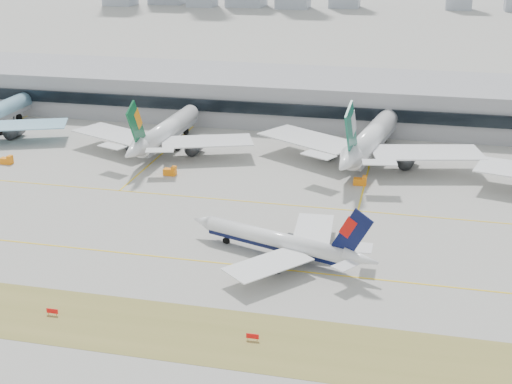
% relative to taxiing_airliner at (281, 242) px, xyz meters
% --- Properties ---
extents(ground, '(3000.00, 3000.00, 0.00)m').
position_rel_taxiing_airliner_xyz_m(ground, '(-12.91, -0.34, -3.61)').
color(ground, gray).
rests_on(ground, ground).
extents(taxiing_airliner, '(43.30, 36.77, 14.98)m').
position_rel_taxiing_airliner_xyz_m(taxiing_airliner, '(0.00, 0.00, 0.00)').
color(taxiing_airliner, white).
rests_on(taxiing_airliner, ground).
extents(widebody_eva, '(59.19, 57.84, 21.10)m').
position_rel_taxiing_airliner_xyz_m(widebody_eva, '(-49.34, 66.04, 2.00)').
color(widebody_eva, white).
rests_on(widebody_eva, ground).
extents(widebody_cathay, '(66.83, 66.09, 24.12)m').
position_rel_taxiing_airliner_xyz_m(widebody_cathay, '(13.06, 69.61, 2.80)').
color(widebody_cathay, white).
rests_on(widebody_cathay, ground).
extents(terminal, '(280.00, 43.10, 15.00)m').
position_rel_taxiing_airliner_xyz_m(terminal, '(-12.91, 114.50, 3.89)').
color(terminal, gray).
rests_on(terminal, ground).
extents(hold_sign_left, '(2.20, 0.15, 1.35)m').
position_rel_taxiing_airliner_xyz_m(hold_sign_left, '(-35.77, -32.34, -2.73)').
color(hold_sign_left, red).
rests_on(hold_sign_left, ground).
extents(hold_sign_right, '(2.20, 0.15, 1.35)m').
position_rel_taxiing_airliner_xyz_m(hold_sign_right, '(1.36, -32.34, -2.73)').
color(hold_sign_right, red).
rests_on(hold_sign_right, ground).
extents(gse_a, '(3.55, 2.00, 2.60)m').
position_rel_taxiing_airliner_xyz_m(gse_a, '(-90.12, 43.01, -2.56)').
color(gse_a, orange).
rests_on(gse_a, ground).
extents(gse_c, '(3.55, 2.00, 2.60)m').
position_rel_taxiing_airliner_xyz_m(gse_c, '(12.38, 48.35, -2.56)').
color(gse_c, orange).
rests_on(gse_c, ground).
extents(gse_b, '(3.55, 2.00, 2.60)m').
position_rel_taxiing_airliner_xyz_m(gse_b, '(-40.21, 44.36, -2.56)').
color(gse_b, orange).
rests_on(gse_b, ground).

